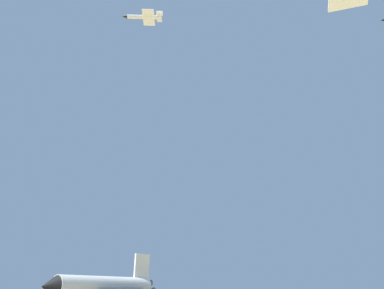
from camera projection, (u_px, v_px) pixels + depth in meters
The scene contains 2 objects.
space_shuttle at pixel (104, 287), 95.63m from camera, with size 38.70×27.28×15.80m.
chase_jet_right_wing at pixel (144, 17), 122.69m from camera, with size 13.89×11.53×4.00m.
Camera 1 is at (40.48, 99.64, 4.45)m, focal length 30.40 mm.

